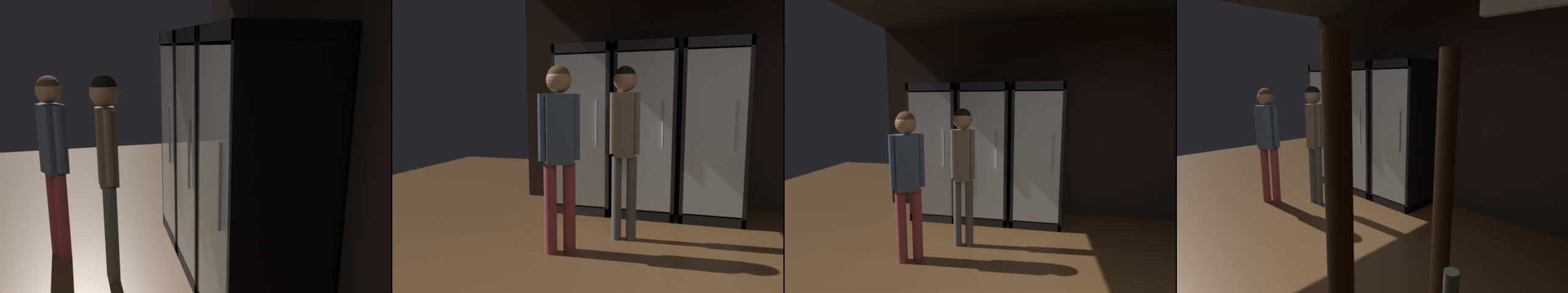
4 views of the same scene
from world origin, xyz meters
The scene contains 6 objects.
wall_back centered at (0.00, 3.03, 1.40)m, with size 6.00×0.06×2.80m, color black.
cooler_far_left centered at (-2.06, 2.69, 0.94)m, with size 0.66×0.68×1.92m.
cooler_left centered at (-1.35, 2.69, 0.94)m, with size 0.66×0.68×1.92m.
cooler_center centered at (-0.64, 2.70, 0.94)m, with size 0.66×0.68×1.92m.
shopper_near centered at (-1.46, 1.76, 1.03)m, with size 0.27×0.21×1.60m.
shopper_far centered at (-1.94, 1.34, 0.97)m, with size 0.32×0.24×1.57m.
Camera 3 is at (-0.69, -1.34, 1.63)m, focal length 26.53 mm.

